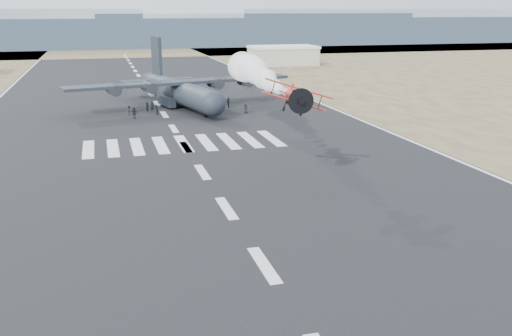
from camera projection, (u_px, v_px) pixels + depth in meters
name	position (u px, v px, depth m)	size (l,w,h in m)	color
scrub_far	(122.00, 50.00, 241.71)	(500.00, 80.00, 0.00)	brown
runway_markings	(174.00, 129.00, 83.82)	(60.00, 260.00, 0.01)	silver
ridge_seg_d	(118.00, 32.00, 267.82)	(150.00, 50.00, 13.00)	#879BAB
ridge_seg_e	(251.00, 29.00, 284.09)	(150.00, 50.00, 15.00)	#879BAB
ridge_seg_f	(370.00, 26.00, 300.37)	(150.00, 50.00, 17.00)	#879BAB
ridge_seg_g	(477.00, 28.00, 317.45)	(150.00, 50.00, 13.00)	#879BAB
hangar_right	(283.00, 55.00, 178.30)	(20.50, 12.50, 5.90)	#ACA799
aerobatic_biplane	(296.00, 97.00, 55.54)	(6.64, 6.17, 3.58)	red
smoke_trail	(250.00, 70.00, 78.33)	(4.39, 29.03, 4.31)	white
transport_aircraft	(178.00, 89.00, 102.14)	(40.85, 33.42, 11.86)	#1E272E
support_vehicle	(297.00, 100.00, 106.42)	(1.97, 4.27, 1.19)	black
crew_a	(152.00, 106.00, 97.94)	(0.62, 0.51, 1.69)	black
crew_b	(156.00, 110.00, 94.73)	(0.80, 0.50, 1.66)	black
crew_c	(129.00, 110.00, 94.36)	(1.04, 0.48, 1.61)	black
crew_d	(134.00, 113.00, 91.11)	(1.06, 0.54, 1.82)	black
crew_e	(246.00, 108.00, 96.01)	(0.78, 0.48, 1.60)	black
crew_f	(228.00, 103.00, 101.58)	(1.64, 0.53, 1.77)	black
crew_g	(200.00, 104.00, 100.30)	(0.64, 0.53, 1.75)	black
crew_h	(147.00, 107.00, 97.17)	(0.76, 0.47, 1.57)	black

